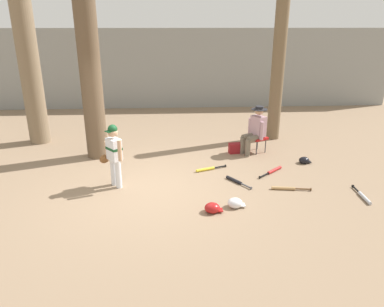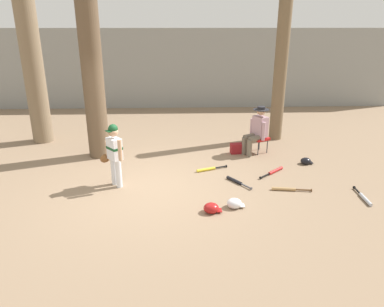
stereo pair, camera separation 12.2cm
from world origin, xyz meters
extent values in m
plane|color=#897056|center=(0.00, 0.00, 0.00)|extent=(60.00, 60.00, 0.00)
cube|color=gray|center=(0.00, 7.46, 1.48)|extent=(18.00, 0.36, 2.96)
cylinder|color=brown|center=(-1.38, 1.96, 2.33)|extent=(0.50, 0.50, 4.65)
cone|color=brown|center=(-1.38, 1.96, 0.00)|extent=(0.70, 0.70, 0.30)
cylinder|color=brown|center=(3.38, 3.20, 2.00)|extent=(0.35, 0.35, 4.01)
cone|color=brown|center=(3.38, 3.20, 0.00)|extent=(0.52, 0.52, 0.21)
cylinder|color=white|center=(-0.62, 0.09, 0.29)|extent=(0.12, 0.12, 0.58)
cylinder|color=white|center=(-0.73, 0.23, 0.29)|extent=(0.12, 0.12, 0.58)
cube|color=white|center=(-0.67, 0.16, 0.80)|extent=(0.35, 0.36, 0.44)
cube|color=#144723|center=(-0.67, 0.16, 0.82)|extent=(0.36, 0.37, 0.05)
sphere|color=tan|center=(-0.67, 0.16, 1.15)|extent=(0.20, 0.20, 0.20)
sphere|color=#144723|center=(-0.67, 0.16, 1.21)|extent=(0.19, 0.19, 0.19)
cube|color=#144723|center=(-0.74, 0.10, 1.19)|extent=(0.17, 0.17, 0.02)
cylinder|color=tan|center=(-0.53, -0.04, 0.84)|extent=(0.11, 0.11, 0.42)
cylinder|color=tan|center=(-0.84, 0.30, 0.72)|extent=(0.11, 0.11, 0.40)
ellipsoid|color=brown|center=(-0.90, 0.27, 0.56)|extent=(0.25, 0.23, 0.18)
cube|color=red|center=(2.66, 2.05, 0.38)|extent=(0.54, 0.54, 0.06)
cylinder|color=#333338|center=(2.60, 1.85, 0.19)|extent=(0.02, 0.02, 0.38)
cylinder|color=#333338|center=(2.45, 2.11, 0.19)|extent=(0.02, 0.02, 0.38)
cylinder|color=#333338|center=(2.86, 1.99, 0.19)|extent=(0.02, 0.02, 0.38)
cylinder|color=#333338|center=(2.72, 2.25, 0.19)|extent=(0.02, 0.02, 0.38)
cylinder|color=#6B6051|center=(2.36, 1.77, 0.21)|extent=(0.13, 0.13, 0.43)
cylinder|color=#6B6051|center=(2.26, 1.94, 0.21)|extent=(0.13, 0.13, 0.43)
cylinder|color=#6B6051|center=(2.53, 1.87, 0.43)|extent=(0.42, 0.33, 0.15)
cylinder|color=#6B6051|center=(2.43, 2.04, 0.43)|extent=(0.42, 0.33, 0.15)
cube|color=#B28C99|center=(2.66, 2.05, 0.69)|extent=(0.38, 0.43, 0.52)
cylinder|color=#B28C99|center=(2.69, 1.82, 0.63)|extent=(0.12, 0.12, 0.46)
cylinder|color=#B28C99|center=(2.48, 2.20, 0.63)|extent=(0.12, 0.12, 0.46)
sphere|color=tan|center=(2.66, 2.05, 1.09)|extent=(0.22, 0.22, 0.22)
cylinder|color=#232328|center=(2.66, 2.05, 1.12)|extent=(0.40, 0.40, 0.02)
cylinder|color=#232328|center=(2.66, 2.05, 1.16)|extent=(0.20, 0.20, 0.09)
cube|color=maroon|center=(2.09, 2.00, 0.13)|extent=(0.36, 0.23, 0.26)
cylinder|color=#7F6B51|center=(-3.21, 3.22, 2.71)|extent=(0.54, 0.54, 5.43)
cone|color=#7F6B51|center=(-3.21, 3.22, 0.00)|extent=(0.83, 0.83, 0.32)
cylinder|color=red|center=(2.77, 0.74, 0.03)|extent=(0.41, 0.38, 0.07)
cylinder|color=black|center=(2.46, 0.47, 0.03)|extent=(0.27, 0.24, 0.03)
cylinder|color=black|center=(2.34, 0.36, 0.03)|extent=(0.05, 0.05, 0.06)
cylinder|color=yellow|center=(1.21, 0.86, 0.03)|extent=(0.44, 0.22, 0.07)
cylinder|color=black|center=(1.56, 1.00, 0.03)|extent=(0.29, 0.14, 0.03)
cylinder|color=black|center=(1.70, 1.05, 0.03)|extent=(0.03, 0.06, 0.06)
cylinder|color=#B7BCC6|center=(4.10, -0.71, 0.03)|extent=(0.09, 0.45, 0.07)
cylinder|color=black|center=(4.12, -0.33, 0.03)|extent=(0.05, 0.30, 0.03)
cylinder|color=black|center=(4.13, -0.18, 0.03)|extent=(0.06, 0.02, 0.06)
cylinder|color=tan|center=(2.68, -0.20, 0.03)|extent=(0.47, 0.13, 0.07)
cylinder|color=brown|center=(3.07, -0.26, 0.03)|extent=(0.31, 0.08, 0.03)
cylinder|color=brown|center=(3.22, -0.28, 0.03)|extent=(0.02, 0.06, 0.06)
cylinder|color=black|center=(1.76, 0.25, 0.03)|extent=(0.30, 0.39, 0.07)
cylinder|color=#4C4C51|center=(1.96, -0.05, 0.03)|extent=(0.19, 0.25, 0.03)
cylinder|color=#4C4C51|center=(2.04, -0.16, 0.03)|extent=(0.06, 0.04, 0.06)
ellipsoid|color=#A81919|center=(1.16, -1.02, 0.08)|extent=(0.27, 0.25, 0.19)
cube|color=#A81919|center=(1.29, -1.02, 0.04)|extent=(0.11, 0.14, 0.02)
ellipsoid|color=silver|center=(1.59, -0.86, 0.08)|extent=(0.27, 0.25, 0.19)
cube|color=silver|center=(1.72, -0.86, 0.04)|extent=(0.11, 0.14, 0.02)
ellipsoid|color=black|center=(3.60, 1.19, 0.07)|extent=(0.24, 0.22, 0.17)
cube|color=black|center=(3.72, 1.19, 0.03)|extent=(0.10, 0.12, 0.02)
camera|label=1|loc=(0.49, -6.63, 3.17)|focal=33.71mm
camera|label=2|loc=(0.61, -6.63, 3.17)|focal=33.71mm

